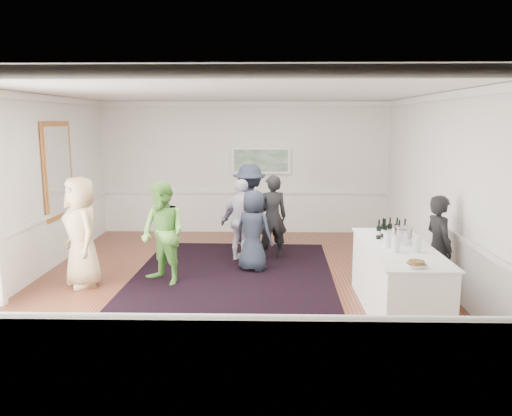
{
  "coord_description": "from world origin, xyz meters",
  "views": [
    {
      "loc": [
        0.56,
        -8.14,
        2.74
      ],
      "look_at": [
        0.37,
        0.2,
        1.27
      ],
      "focal_mm": 35.0,
      "sensor_mm": 36.0,
      "label": 1
    }
  ],
  "objects_px": {
    "serving_table": "(397,280)",
    "guest_dark_b": "(272,217)",
    "guest_lilac": "(242,221)",
    "ice_bucket": "(403,236)",
    "guest_green": "(163,233)",
    "nut_bowl": "(416,264)",
    "guest_dark_a": "(250,209)",
    "bartender": "(438,247)",
    "guest_navy": "(254,231)",
    "guest_tan": "(81,232)"
  },
  "relations": [
    {
      "from": "serving_table",
      "to": "guest_dark_b",
      "type": "height_order",
      "value": "guest_dark_b"
    },
    {
      "from": "guest_lilac",
      "to": "ice_bucket",
      "type": "bearing_deg",
      "value": 174.15
    },
    {
      "from": "guest_green",
      "to": "nut_bowl",
      "type": "bearing_deg",
      "value": 6.09
    },
    {
      "from": "guest_dark_a",
      "to": "bartender",
      "type": "bearing_deg",
      "value": 124.91
    },
    {
      "from": "guest_dark_a",
      "to": "guest_navy",
      "type": "bearing_deg",
      "value": 82.0
    },
    {
      "from": "serving_table",
      "to": "guest_green",
      "type": "height_order",
      "value": "guest_green"
    },
    {
      "from": "bartender",
      "to": "guest_dark_b",
      "type": "xyz_separation_m",
      "value": [
        -2.55,
        2.22,
        0.03
      ]
    },
    {
      "from": "serving_table",
      "to": "guest_green",
      "type": "relative_size",
      "value": 1.39
    },
    {
      "from": "guest_tan",
      "to": "guest_navy",
      "type": "height_order",
      "value": "guest_tan"
    },
    {
      "from": "guest_lilac",
      "to": "guest_dark_a",
      "type": "relative_size",
      "value": 0.88
    },
    {
      "from": "guest_dark_b",
      "to": "guest_navy",
      "type": "bearing_deg",
      "value": 55.24
    },
    {
      "from": "guest_lilac",
      "to": "guest_navy",
      "type": "relative_size",
      "value": 1.08
    },
    {
      "from": "bartender",
      "to": "guest_navy",
      "type": "height_order",
      "value": "bartender"
    },
    {
      "from": "guest_lilac",
      "to": "guest_dark_a",
      "type": "distance_m",
      "value": 0.73
    },
    {
      "from": "guest_dark_b",
      "to": "guest_navy",
      "type": "distance_m",
      "value": 0.92
    },
    {
      "from": "serving_table",
      "to": "guest_lilac",
      "type": "distance_m",
      "value": 3.56
    },
    {
      "from": "guest_dark_a",
      "to": "serving_table",
      "type": "bearing_deg",
      "value": 110.46
    },
    {
      "from": "bartender",
      "to": "guest_dark_a",
      "type": "relative_size",
      "value": 0.88
    },
    {
      "from": "serving_table",
      "to": "nut_bowl",
      "type": "xyz_separation_m",
      "value": [
        -0.05,
        -1.01,
        0.53
      ]
    },
    {
      "from": "bartender",
      "to": "guest_tan",
      "type": "bearing_deg",
      "value": 73.62
    },
    {
      "from": "guest_lilac",
      "to": "guest_navy",
      "type": "xyz_separation_m",
      "value": [
        0.25,
        -0.62,
        -0.06
      ]
    },
    {
      "from": "guest_tan",
      "to": "nut_bowl",
      "type": "height_order",
      "value": "guest_tan"
    },
    {
      "from": "guest_navy",
      "to": "nut_bowl",
      "type": "distance_m",
      "value": 3.68
    },
    {
      "from": "guest_dark_a",
      "to": "guest_tan",
      "type": "bearing_deg",
      "value": 26.65
    },
    {
      "from": "bartender",
      "to": "ice_bucket",
      "type": "relative_size",
      "value": 6.23
    },
    {
      "from": "guest_navy",
      "to": "ice_bucket",
      "type": "xyz_separation_m",
      "value": [
        2.21,
        -1.85,
        0.35
      ]
    },
    {
      "from": "guest_dark_a",
      "to": "nut_bowl",
      "type": "height_order",
      "value": "guest_dark_a"
    },
    {
      "from": "guest_navy",
      "to": "ice_bucket",
      "type": "relative_size",
      "value": 5.76
    },
    {
      "from": "guest_green",
      "to": "guest_dark_b",
      "type": "relative_size",
      "value": 1.04
    },
    {
      "from": "guest_lilac",
      "to": "nut_bowl",
      "type": "height_order",
      "value": "guest_lilac"
    },
    {
      "from": "guest_tan",
      "to": "ice_bucket",
      "type": "distance_m",
      "value": 5.12
    },
    {
      "from": "guest_lilac",
      "to": "nut_bowl",
      "type": "xyz_separation_m",
      "value": [
        2.3,
        -3.66,
        0.21
      ]
    },
    {
      "from": "nut_bowl",
      "to": "ice_bucket",
      "type": "bearing_deg",
      "value": 82.63
    },
    {
      "from": "guest_tan",
      "to": "nut_bowl",
      "type": "relative_size",
      "value": 7.24
    },
    {
      "from": "guest_dark_b",
      "to": "guest_green",
      "type": "bearing_deg",
      "value": 28.93
    },
    {
      "from": "ice_bucket",
      "to": "nut_bowl",
      "type": "xyz_separation_m",
      "value": [
        -0.15,
        -1.19,
        -0.08
      ]
    },
    {
      "from": "guest_tan",
      "to": "guest_dark_a",
      "type": "xyz_separation_m",
      "value": [
        2.7,
        2.25,
        0.0
      ]
    },
    {
      "from": "guest_green",
      "to": "guest_tan",
      "type": "bearing_deg",
      "value": -135.58
    },
    {
      "from": "serving_table",
      "to": "guest_navy",
      "type": "height_order",
      "value": "guest_navy"
    },
    {
      "from": "guest_lilac",
      "to": "guest_dark_b",
      "type": "height_order",
      "value": "guest_dark_b"
    },
    {
      "from": "guest_tan",
      "to": "guest_dark_a",
      "type": "height_order",
      "value": "guest_dark_a"
    },
    {
      "from": "guest_dark_a",
      "to": "guest_dark_b",
      "type": "relative_size",
      "value": 1.1
    },
    {
      "from": "guest_dark_a",
      "to": "guest_navy",
      "type": "distance_m",
      "value": 1.35
    },
    {
      "from": "guest_lilac",
      "to": "ice_bucket",
      "type": "distance_m",
      "value": 3.49
    },
    {
      "from": "bartender",
      "to": "guest_tan",
      "type": "relative_size",
      "value": 0.88
    },
    {
      "from": "serving_table",
      "to": "bartender",
      "type": "height_order",
      "value": "bartender"
    },
    {
      "from": "guest_dark_b",
      "to": "bartender",
      "type": "bearing_deg",
      "value": 126.28
    },
    {
      "from": "guest_dark_a",
      "to": "ice_bucket",
      "type": "height_order",
      "value": "guest_dark_a"
    },
    {
      "from": "guest_dark_b",
      "to": "guest_navy",
      "type": "height_order",
      "value": "guest_dark_b"
    },
    {
      "from": "ice_bucket",
      "to": "guest_tan",
      "type": "bearing_deg",
      "value": 169.5
    }
  ]
}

